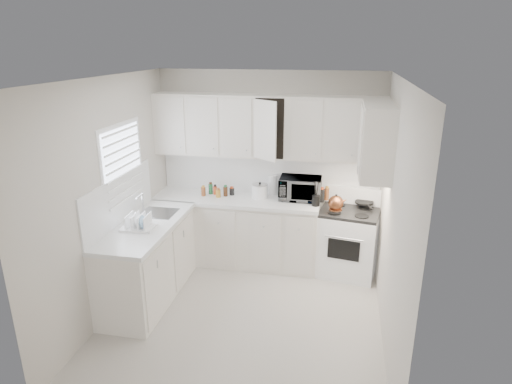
% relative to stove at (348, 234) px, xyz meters
% --- Properties ---
extents(floor, '(3.20, 3.20, 0.00)m').
position_rel_stove_xyz_m(floor, '(-1.11, -1.26, -0.57)').
color(floor, '#B8B1A8').
rests_on(floor, ground).
extents(ceiling, '(3.20, 3.20, 0.00)m').
position_rel_stove_xyz_m(ceiling, '(-1.11, -1.26, 2.03)').
color(ceiling, white).
rests_on(ceiling, ground).
extents(wall_back, '(3.00, 0.00, 3.00)m').
position_rel_stove_xyz_m(wall_back, '(-1.11, 0.34, 0.73)').
color(wall_back, beige).
rests_on(wall_back, ground).
extents(wall_front, '(3.00, 0.00, 3.00)m').
position_rel_stove_xyz_m(wall_front, '(-1.11, -2.86, 0.73)').
color(wall_front, beige).
rests_on(wall_front, ground).
extents(wall_left, '(0.00, 3.20, 3.20)m').
position_rel_stove_xyz_m(wall_left, '(-2.61, -1.26, 0.73)').
color(wall_left, beige).
rests_on(wall_left, ground).
extents(wall_right, '(0.00, 3.20, 3.20)m').
position_rel_stove_xyz_m(wall_right, '(0.39, -1.26, 0.73)').
color(wall_right, beige).
rests_on(wall_right, ground).
extents(window_blinds, '(0.06, 0.96, 1.06)m').
position_rel_stove_xyz_m(window_blinds, '(-2.59, -0.91, 0.98)').
color(window_blinds, white).
rests_on(window_blinds, wall_left).
extents(lower_cabinets_back, '(2.22, 0.60, 0.90)m').
position_rel_stove_xyz_m(lower_cabinets_back, '(-1.50, 0.04, -0.12)').
color(lower_cabinets_back, beige).
rests_on(lower_cabinets_back, floor).
extents(lower_cabinets_left, '(0.60, 1.60, 0.90)m').
position_rel_stove_xyz_m(lower_cabinets_left, '(-2.31, -1.06, -0.12)').
color(lower_cabinets_left, beige).
rests_on(lower_cabinets_left, floor).
extents(countertop_back, '(2.24, 0.64, 0.05)m').
position_rel_stove_xyz_m(countertop_back, '(-1.50, 0.03, 0.36)').
color(countertop_back, silver).
rests_on(countertop_back, lower_cabinets_back).
extents(countertop_left, '(0.64, 1.62, 0.05)m').
position_rel_stove_xyz_m(countertop_left, '(-2.30, -1.06, 0.36)').
color(countertop_left, silver).
rests_on(countertop_left, lower_cabinets_left).
extents(backsplash_back, '(2.98, 0.02, 0.55)m').
position_rel_stove_xyz_m(backsplash_back, '(-1.11, 0.33, 0.66)').
color(backsplash_back, silver).
rests_on(backsplash_back, wall_back).
extents(backsplash_left, '(0.02, 1.60, 0.55)m').
position_rel_stove_xyz_m(backsplash_left, '(-2.60, -1.06, 0.66)').
color(backsplash_left, silver).
rests_on(backsplash_left, wall_left).
extents(upper_cabinets_back, '(3.00, 0.33, 0.80)m').
position_rel_stove_xyz_m(upper_cabinets_back, '(-1.11, 0.18, 0.93)').
color(upper_cabinets_back, beige).
rests_on(upper_cabinets_back, wall_back).
extents(upper_cabinets_right, '(0.33, 0.90, 0.80)m').
position_rel_stove_xyz_m(upper_cabinets_right, '(0.22, -0.44, 0.93)').
color(upper_cabinets_right, beige).
rests_on(upper_cabinets_right, wall_right).
extents(sink, '(0.42, 0.38, 0.30)m').
position_rel_stove_xyz_m(sink, '(-2.30, -0.71, 0.50)').
color(sink, gray).
rests_on(sink, countertop_left).
extents(stove, '(0.83, 0.72, 1.13)m').
position_rel_stove_xyz_m(stove, '(0.00, 0.00, 0.00)').
color(stove, white).
rests_on(stove, floor).
extents(tea_kettle, '(0.26, 0.23, 0.22)m').
position_rel_stove_xyz_m(tea_kettle, '(-0.18, -0.16, 0.48)').
color(tea_kettle, brown).
rests_on(tea_kettle, stove).
extents(frying_pan, '(0.35, 0.46, 0.04)m').
position_rel_stove_xyz_m(frying_pan, '(0.18, 0.16, 0.40)').
color(frying_pan, black).
rests_on(frying_pan, stove).
extents(microwave, '(0.54, 0.30, 0.37)m').
position_rel_stove_xyz_m(microwave, '(-0.66, 0.14, 0.57)').
color(microwave, gray).
rests_on(microwave, countertop_back).
extents(rice_cooker, '(0.26, 0.26, 0.21)m').
position_rel_stove_xyz_m(rice_cooker, '(-1.19, 0.10, 0.49)').
color(rice_cooker, white).
rests_on(rice_cooker, countertop_back).
extents(paper_towel, '(0.12, 0.12, 0.27)m').
position_rel_stove_xyz_m(paper_towel, '(-1.04, 0.26, 0.52)').
color(paper_towel, white).
rests_on(paper_towel, countertop_back).
extents(utensil_crock, '(0.13, 0.13, 0.33)m').
position_rel_stove_xyz_m(utensil_crock, '(-0.43, -0.07, 0.55)').
color(utensil_crock, black).
rests_on(utensil_crock, countertop_back).
extents(dish_rack, '(0.38, 0.29, 0.20)m').
position_rel_stove_xyz_m(dish_rack, '(-2.33, -1.20, 0.48)').
color(dish_rack, white).
rests_on(dish_rack, countertop_left).
extents(spice_left_0, '(0.06, 0.06, 0.13)m').
position_rel_stove_xyz_m(spice_left_0, '(-1.96, 0.16, 0.45)').
color(spice_left_0, brown).
rests_on(spice_left_0, countertop_back).
extents(spice_left_1, '(0.06, 0.06, 0.13)m').
position_rel_stove_xyz_m(spice_left_1, '(-1.89, 0.07, 0.45)').
color(spice_left_1, '#246D3B').
rests_on(spice_left_1, countertop_back).
extents(spice_left_2, '(0.06, 0.06, 0.13)m').
position_rel_stove_xyz_m(spice_left_2, '(-1.81, 0.16, 0.45)').
color(spice_left_2, '#CF441B').
rests_on(spice_left_2, countertop_back).
extents(spice_left_3, '(0.06, 0.06, 0.13)m').
position_rel_stove_xyz_m(spice_left_3, '(-1.74, 0.07, 0.45)').
color(spice_left_3, gold).
rests_on(spice_left_3, countertop_back).
extents(spice_left_4, '(0.06, 0.06, 0.13)m').
position_rel_stove_xyz_m(spice_left_4, '(-1.66, 0.16, 0.45)').
color(spice_left_4, '#4B2A15').
rests_on(spice_left_4, countertop_back).
extents(spice_left_5, '(0.06, 0.06, 0.13)m').
position_rel_stove_xyz_m(spice_left_5, '(-1.59, 0.07, 0.45)').
color(spice_left_5, black).
rests_on(spice_left_5, countertop_back).
extents(sauce_right_0, '(0.06, 0.06, 0.19)m').
position_rel_stove_xyz_m(sauce_right_0, '(-0.53, 0.20, 0.48)').
color(sauce_right_0, '#CF441B').
rests_on(sauce_right_0, countertop_back).
extents(sauce_right_1, '(0.06, 0.06, 0.19)m').
position_rel_stove_xyz_m(sauce_right_1, '(-0.48, 0.14, 0.48)').
color(sauce_right_1, gold).
rests_on(sauce_right_1, countertop_back).
extents(sauce_right_2, '(0.06, 0.06, 0.19)m').
position_rel_stove_xyz_m(sauce_right_2, '(-0.42, 0.20, 0.48)').
color(sauce_right_2, '#4B2A15').
rests_on(sauce_right_2, countertop_back).
extents(sauce_right_3, '(0.06, 0.06, 0.19)m').
position_rel_stove_xyz_m(sauce_right_3, '(-0.37, 0.14, 0.48)').
color(sauce_right_3, black).
rests_on(sauce_right_3, countertop_back).
extents(sauce_right_4, '(0.06, 0.06, 0.19)m').
position_rel_stove_xyz_m(sauce_right_4, '(-0.31, 0.20, 0.48)').
color(sauce_right_4, brown).
rests_on(sauce_right_4, countertop_back).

